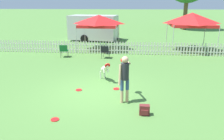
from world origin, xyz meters
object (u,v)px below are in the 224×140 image
at_px(frisbee_midfield, 79,90).
at_px(folding_chair_center, 64,50).
at_px(folding_chair_blue_left, 105,51).
at_px(frisbee_near_dog, 55,119).
at_px(handler_person, 125,73).
at_px(canopy_tent_secondary, 99,21).
at_px(backpack_on_grass, 144,110).
at_px(frisbee_near_handler, 116,89).
at_px(equipment_trailer, 94,27).
at_px(canopy_tent_main, 192,19).
at_px(leaping_dog, 105,69).

height_order(frisbee_midfield, folding_chair_center, folding_chair_center).
xyz_separation_m(frisbee_midfield, folding_chair_blue_left, (0.41, 5.44, 0.48)).
bearing_deg(frisbee_near_dog, frisbee_midfield, 86.16).
distance_m(handler_person, frisbee_near_dog, 2.76).
xyz_separation_m(frisbee_near_dog, canopy_tent_secondary, (-0.24, 10.65, 2.15)).
bearing_deg(frisbee_midfield, backpack_on_grass, -35.13).
distance_m(frisbee_near_handler, equipment_trailer, 12.50).
xyz_separation_m(frisbee_near_handler, backpack_on_grass, (1.06, -2.08, 0.15)).
height_order(folding_chair_center, canopy_tent_main, canopy_tent_main).
height_order(backpack_on_grass, equipment_trailer, equipment_trailer).
relative_size(frisbee_near_handler, folding_chair_blue_left, 0.31).
xyz_separation_m(frisbee_midfield, equipment_trailer, (-1.54, 12.32, 1.22)).
relative_size(frisbee_near_handler, equipment_trailer, 0.05).
distance_m(backpack_on_grass, canopy_tent_secondary, 10.69).
relative_size(canopy_tent_main, equipment_trailer, 0.58).
xyz_separation_m(leaping_dog, equipment_trailer, (-2.45, 11.05, 0.68)).
distance_m(frisbee_near_handler, frisbee_near_dog, 3.15).
bearing_deg(frisbee_midfield, equipment_trailer, 97.14).
relative_size(handler_person, backpack_on_grass, 5.09).
distance_m(folding_chair_blue_left, canopy_tent_secondary, 3.37).
bearing_deg(frisbee_near_dog, folding_chair_blue_left, 85.81).
relative_size(handler_person, folding_chair_center, 2.02).
distance_m(handler_person, frisbee_midfield, 2.35).
xyz_separation_m(frisbee_near_handler, folding_chair_blue_left, (-1.11, 5.17, 0.48)).
relative_size(backpack_on_grass, canopy_tent_secondary, 0.12).
height_order(backpack_on_grass, folding_chair_center, folding_chair_center).
bearing_deg(folding_chair_center, canopy_tent_secondary, -131.87).
xyz_separation_m(handler_person, backpack_on_grass, (0.68, -0.92, -0.91)).
bearing_deg(equipment_trailer, backpack_on_grass, -66.70).
relative_size(leaping_dog, folding_chair_blue_left, 1.36).
height_order(handler_person, folding_chair_blue_left, handler_person).
bearing_deg(frisbee_midfield, folding_chair_center, 112.84).
height_order(handler_person, canopy_tent_main, canopy_tent_main).
distance_m(frisbee_midfield, folding_chair_blue_left, 5.47).
bearing_deg(frisbee_midfield, frisbee_near_handler, 10.07).
bearing_deg(equipment_trailer, canopy_tent_main, -18.85).
bearing_deg(folding_chair_center, frisbee_midfield, 105.33).
bearing_deg(frisbee_near_handler, frisbee_near_dog, -122.23).
relative_size(frisbee_midfield, canopy_tent_main, 0.08).
bearing_deg(canopy_tent_secondary, backpack_on_grass, -73.53).
bearing_deg(folding_chair_blue_left, handler_person, 110.84).
bearing_deg(backpack_on_grass, frisbee_near_dog, -167.98).
relative_size(canopy_tent_secondary, equipment_trailer, 0.55).
bearing_deg(frisbee_near_handler, leaping_dog, 121.51).
bearing_deg(frisbee_near_handler, equipment_trailer, 104.26).
height_order(canopy_tent_main, equipment_trailer, canopy_tent_main).
bearing_deg(canopy_tent_main, canopy_tent_secondary, -178.07).
relative_size(leaping_dog, backpack_on_grass, 3.35).
bearing_deg(handler_person, canopy_tent_secondary, 79.77).
relative_size(frisbee_near_handler, folding_chair_center, 0.30).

